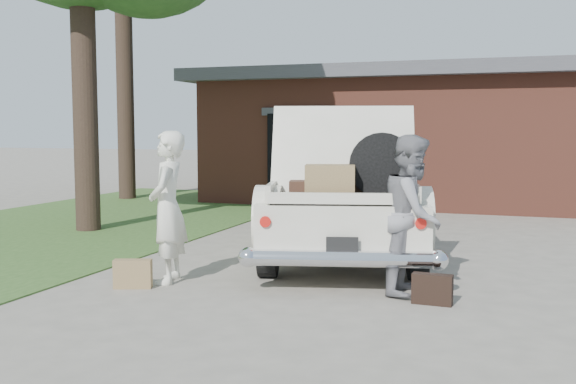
% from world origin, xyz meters
% --- Properties ---
extents(ground, '(90.00, 90.00, 0.00)m').
position_xyz_m(ground, '(0.00, 0.00, 0.00)').
color(ground, gray).
rests_on(ground, ground).
extents(grass_strip, '(6.00, 16.00, 0.02)m').
position_xyz_m(grass_strip, '(-5.50, 3.00, 0.01)').
color(grass_strip, '#2D4C1E').
rests_on(grass_strip, ground).
extents(house, '(12.80, 7.80, 3.30)m').
position_xyz_m(house, '(0.98, 11.47, 1.67)').
color(house, brown).
rests_on(house, ground).
extents(sedan, '(3.38, 5.74, 2.14)m').
position_xyz_m(sedan, '(0.12, 2.72, 0.79)').
color(sedan, beige).
rests_on(sedan, ground).
extents(woman_left, '(0.61, 0.76, 1.83)m').
position_xyz_m(woman_left, '(-1.37, 0.14, 0.91)').
color(woman_left, silver).
rests_on(woman_left, ground).
extents(woman_right, '(0.73, 0.91, 1.79)m').
position_xyz_m(woman_right, '(1.49, 0.58, 0.90)').
color(woman_right, gray).
rests_on(woman_right, ground).
extents(suitcase_left, '(0.46, 0.28, 0.34)m').
position_xyz_m(suitcase_left, '(-1.61, -0.28, 0.17)').
color(suitcase_left, '#94764B').
rests_on(suitcase_left, ground).
extents(suitcase_right, '(0.43, 0.15, 0.33)m').
position_xyz_m(suitcase_right, '(1.78, 0.15, 0.16)').
color(suitcase_right, black).
rests_on(suitcase_right, ground).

